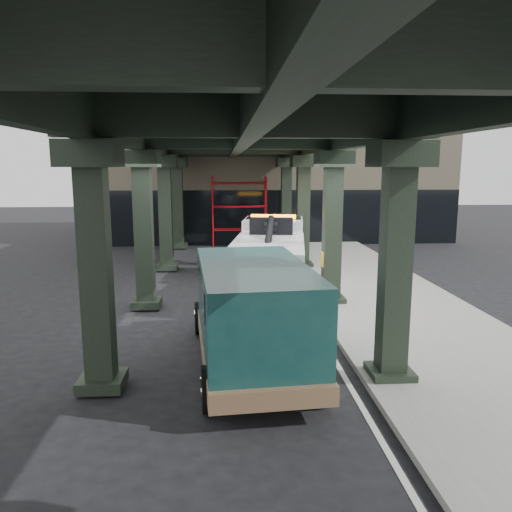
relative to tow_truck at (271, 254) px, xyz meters
name	(u,v)px	position (x,y,z in m)	size (l,w,h in m)	color
ground	(256,325)	(-0.83, -4.28, -1.35)	(90.00, 90.00, 0.00)	black
sidewalk	(386,302)	(3.67, -2.28, -1.27)	(5.00, 40.00, 0.15)	gray
lane_stripe	(303,305)	(0.87, -2.28, -1.34)	(0.12, 38.00, 0.01)	silver
viaduct	(239,135)	(-1.23, -2.28, 4.11)	(7.40, 32.00, 6.40)	black
building	(266,175)	(1.17, 15.72, 2.65)	(22.00, 10.00, 8.00)	#C6B793
scaffolding	(239,210)	(-0.83, 10.37, 0.76)	(3.08, 0.88, 4.00)	red
tow_truck	(271,254)	(0.00, 0.00, 0.00)	(3.48, 8.65, 2.76)	black
towed_van	(252,311)	(-1.12, -7.32, -0.02)	(2.86, 6.24, 2.46)	#103B39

